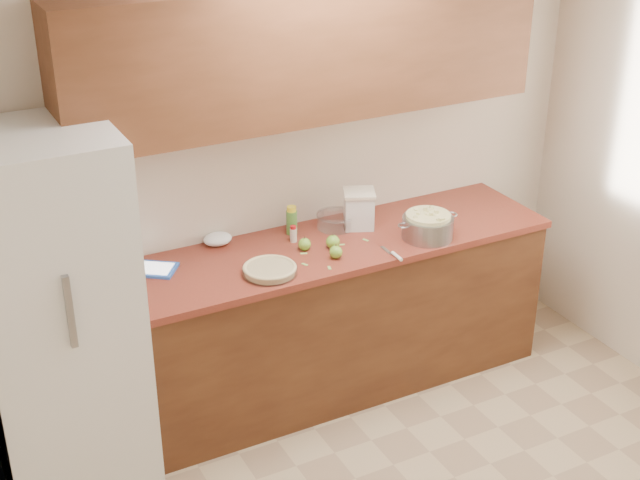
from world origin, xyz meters
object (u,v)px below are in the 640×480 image
colander (428,226)px  pie (270,270)px  flour_canister (359,209)px  tablet (154,269)px

colander → pie: bearing=179.3°
flour_canister → tablet: size_ratio=0.82×
colander → tablet: (-1.47, 0.32, -0.06)m
flour_canister → tablet: flour_canister is taller
colander → tablet: colander is taller
colander → flour_canister: flour_canister is taller
pie → colander: colander is taller
pie → flour_canister: flour_canister is taller
tablet → colander: bearing=24.1°
pie → tablet: pie is taller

